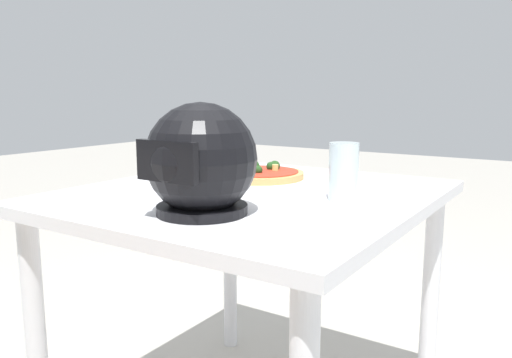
% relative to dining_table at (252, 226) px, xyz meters
% --- Properties ---
extents(dining_table, '(0.86, 0.93, 0.72)m').
position_rel_dining_table_xyz_m(dining_table, '(0.00, 0.00, 0.00)').
color(dining_table, white).
rests_on(dining_table, ground).
extents(pizza_plate, '(0.29, 0.29, 0.01)m').
position_rel_dining_table_xyz_m(pizza_plate, '(0.05, -0.12, 0.10)').
color(pizza_plate, white).
rests_on(pizza_plate, dining_table).
extents(pizza, '(0.25, 0.25, 0.05)m').
position_rel_dining_table_xyz_m(pizza, '(0.05, -0.12, 0.12)').
color(pizza, tan).
rests_on(pizza, pizza_plate).
extents(motorcycle_helmet, '(0.23, 0.23, 0.23)m').
position_rel_dining_table_xyz_m(motorcycle_helmet, '(-0.05, 0.27, 0.21)').
color(motorcycle_helmet, black).
rests_on(motorcycle_helmet, dining_table).
extents(drinking_glass, '(0.07, 0.07, 0.14)m').
position_rel_dining_table_xyz_m(drinking_glass, '(-0.25, -0.02, 0.16)').
color(drinking_glass, silver).
rests_on(drinking_glass, dining_table).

